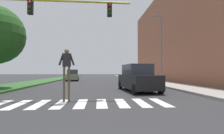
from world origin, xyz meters
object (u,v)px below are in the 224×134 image
object	(u,v)px
pedestrian_performer	(67,66)
street_lamp_right	(161,43)
sedan_midblock	(73,76)
suv_crossing	(138,78)
traffic_light_gantry	(29,21)

from	to	relation	value
pedestrian_performer	street_lamp_right	bearing A→B (deg)	49.24
pedestrian_performer	sedan_midblock	size ratio (longest dim) A/B	0.56
street_lamp_right	suv_crossing	size ratio (longest dim) A/B	1.57
traffic_light_gantry	sedan_midblock	bearing A→B (deg)	90.29
pedestrian_performer	suv_crossing	size ratio (longest dim) A/B	0.52
traffic_light_gantry	street_lamp_right	bearing A→B (deg)	35.63
traffic_light_gantry	street_lamp_right	world-z (taller)	street_lamp_right
pedestrian_performer	suv_crossing	distance (m)	6.13
traffic_light_gantry	pedestrian_performer	distance (m)	4.10
traffic_light_gantry	sedan_midblock	world-z (taller)	traffic_light_gantry
suv_crossing	sedan_midblock	size ratio (longest dim) A/B	1.08
sedan_midblock	suv_crossing	bearing A→B (deg)	-64.40
pedestrian_performer	sedan_midblock	world-z (taller)	pedestrian_performer
traffic_light_gantry	suv_crossing	world-z (taller)	traffic_light_gantry
traffic_light_gantry	pedestrian_performer	world-z (taller)	traffic_light_gantry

